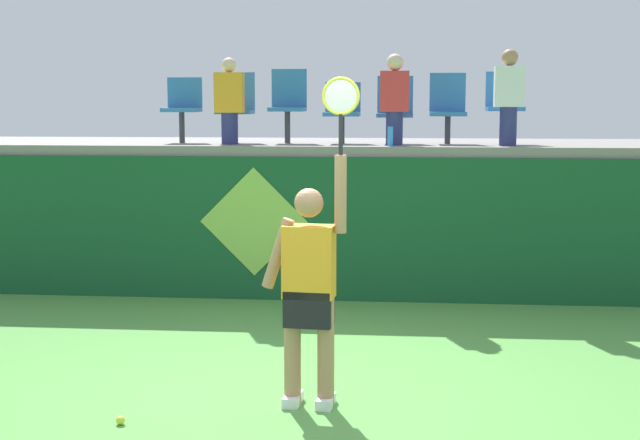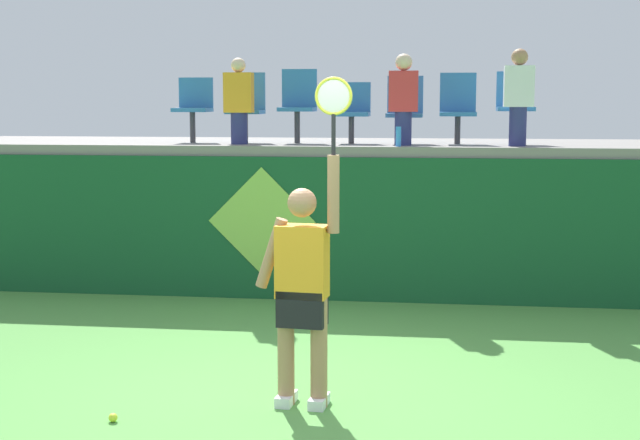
% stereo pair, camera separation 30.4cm
% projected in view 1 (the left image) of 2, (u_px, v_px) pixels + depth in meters
% --- Properties ---
extents(ground_plane, '(40.00, 40.00, 0.00)m').
position_uv_depth(ground_plane, '(299.00, 402.00, 7.07)').
color(ground_plane, '#519342').
extents(court_back_wall, '(10.69, 0.20, 1.68)m').
position_uv_depth(court_back_wall, '(335.00, 229.00, 10.62)').
color(court_back_wall, '#144C28').
rests_on(court_back_wall, ground_plane).
extents(spectator_platform, '(10.69, 2.45, 0.12)m').
position_uv_depth(spectator_platform, '(342.00, 147.00, 11.66)').
color(spectator_platform, gray).
rests_on(spectator_platform, court_back_wall).
extents(tennis_player, '(0.75, 0.30, 2.50)m').
position_uv_depth(tennis_player, '(310.00, 285.00, 6.87)').
color(tennis_player, white).
rests_on(tennis_player, ground_plane).
extents(tennis_ball, '(0.07, 0.07, 0.07)m').
position_uv_depth(tennis_ball, '(120.00, 420.00, 6.57)').
color(tennis_ball, '#D1E533').
rests_on(tennis_ball, ground_plane).
extents(water_bottle, '(0.06, 0.06, 0.23)m').
position_uv_depth(water_bottle, '(390.00, 136.00, 10.51)').
color(water_bottle, '#338CE5').
rests_on(water_bottle, spectator_platform).
extents(stadium_chair_0, '(0.44, 0.42, 0.82)m').
position_uv_depth(stadium_chair_0, '(183.00, 105.00, 11.42)').
color(stadium_chair_0, '#38383D').
rests_on(stadium_chair_0, spectator_platform).
extents(stadium_chair_1, '(0.44, 0.42, 0.88)m').
position_uv_depth(stadium_chair_1, '(236.00, 105.00, 11.36)').
color(stadium_chair_1, '#38383D').
rests_on(stadium_chair_1, spectator_platform).
extents(stadium_chair_2, '(0.44, 0.42, 0.92)m').
position_uv_depth(stadium_chair_2, '(288.00, 102.00, 11.30)').
color(stadium_chair_2, '#38383D').
rests_on(stadium_chair_2, spectator_platform).
extents(stadium_chair_3, '(0.44, 0.42, 0.75)m').
position_uv_depth(stadium_chair_3, '(342.00, 109.00, 11.24)').
color(stadium_chair_3, '#38383D').
rests_on(stadium_chair_3, spectator_platform).
extents(stadium_chair_4, '(0.44, 0.42, 0.83)m').
position_uv_depth(stadium_chair_4, '(395.00, 108.00, 11.19)').
color(stadium_chair_4, '#38383D').
rests_on(stadium_chair_4, spectator_platform).
extents(stadium_chair_5, '(0.44, 0.42, 0.86)m').
position_uv_depth(stadium_chair_5, '(448.00, 106.00, 11.12)').
color(stadium_chair_5, '#38383D').
rests_on(stadium_chair_5, spectator_platform).
extents(stadium_chair_6, '(0.44, 0.42, 0.88)m').
position_uv_depth(stadium_chair_6, '(504.00, 103.00, 11.05)').
color(stadium_chair_6, '#38383D').
rests_on(stadium_chair_6, spectator_platform).
extents(spectator_0, '(0.34, 0.20, 1.04)m').
position_uv_depth(spectator_0, '(229.00, 100.00, 10.93)').
color(spectator_0, navy).
rests_on(spectator_0, spectator_platform).
extents(spectator_1, '(0.34, 0.20, 1.12)m').
position_uv_depth(spectator_1, '(509.00, 95.00, 10.58)').
color(spectator_1, navy).
rests_on(spectator_1, spectator_platform).
extents(spectator_2, '(0.34, 0.20, 1.07)m').
position_uv_depth(spectator_2, '(395.00, 98.00, 10.72)').
color(spectator_2, navy).
rests_on(spectator_2, spectator_platform).
extents(wall_signage_mount, '(1.27, 0.01, 1.56)m').
position_uv_depth(wall_signage_mount, '(255.00, 299.00, 10.71)').
color(wall_signage_mount, '#144C28').
rests_on(wall_signage_mount, ground_plane).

